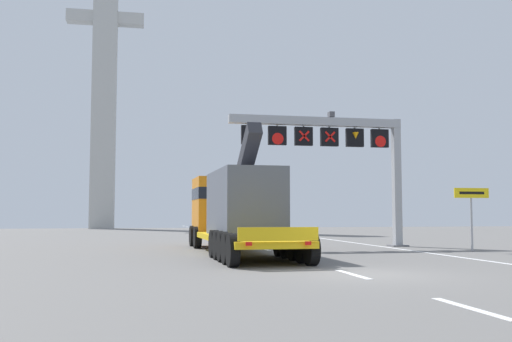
{
  "coord_description": "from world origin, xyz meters",
  "views": [
    {
      "loc": [
        -6.39,
        -15.75,
        1.75
      ],
      "look_at": [
        -1.05,
        10.87,
        3.77
      ],
      "focal_mm": 40.26,
      "sensor_mm": 36.0,
      "label": 1
    }
  ],
  "objects_px": {
    "heavy_haul_truck_yellow": "(233,208)",
    "exit_sign_yellow": "(472,203)",
    "overhead_lane_gantry": "(338,143)",
    "bridge_pylon_distant": "(105,55)"
  },
  "relations": [
    {
      "from": "overhead_lane_gantry",
      "to": "bridge_pylon_distant",
      "type": "height_order",
      "value": "bridge_pylon_distant"
    },
    {
      "from": "overhead_lane_gantry",
      "to": "bridge_pylon_distant",
      "type": "xyz_separation_m",
      "value": [
        -14.75,
        40.58,
        15.18
      ]
    },
    {
      "from": "heavy_haul_truck_yellow",
      "to": "exit_sign_yellow",
      "type": "bearing_deg",
      "value": -10.42
    },
    {
      "from": "overhead_lane_gantry",
      "to": "bridge_pylon_distant",
      "type": "distance_m",
      "value": 45.77
    },
    {
      "from": "overhead_lane_gantry",
      "to": "heavy_haul_truck_yellow",
      "type": "relative_size",
      "value": 0.69
    },
    {
      "from": "heavy_haul_truck_yellow",
      "to": "bridge_pylon_distant",
      "type": "bearing_deg",
      "value": 101.29
    },
    {
      "from": "overhead_lane_gantry",
      "to": "exit_sign_yellow",
      "type": "xyz_separation_m",
      "value": [
        4.76,
        -4.78,
        -3.23
      ]
    },
    {
      "from": "heavy_haul_truck_yellow",
      "to": "exit_sign_yellow",
      "type": "height_order",
      "value": "heavy_haul_truck_yellow"
    },
    {
      "from": "exit_sign_yellow",
      "to": "bridge_pylon_distant",
      "type": "distance_m",
      "value": 52.7
    },
    {
      "from": "bridge_pylon_distant",
      "to": "heavy_haul_truck_yellow",
      "type": "bearing_deg",
      "value": -78.71
    }
  ]
}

